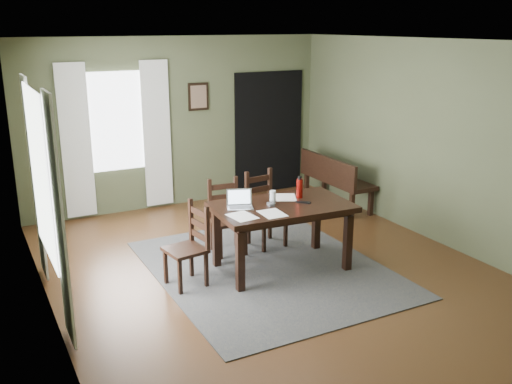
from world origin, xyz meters
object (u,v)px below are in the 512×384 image
laptop (240,203)px  chair_back_right (265,210)px  chair_end (189,246)px  water_bottle (300,188)px  bench (334,177)px  dining_table (282,212)px  chair_back_left (227,217)px

laptop → chair_back_right: bearing=63.3°
chair_end → water_bottle: size_ratio=3.49×
bench → water_bottle: size_ratio=5.48×
chair_back_right → water_bottle: (0.14, -0.64, 0.45)m
dining_table → chair_end: chair_end is taller
bench → laptop: (-2.47, -1.59, 0.37)m
chair_end → bench: (3.14, 1.65, 0.04)m
chair_end → water_bottle: bearing=83.4°
chair_back_right → water_bottle: 0.79m
laptop → water_bottle: (0.82, -0.00, 0.07)m
chair_end → laptop: size_ratio=2.64×
dining_table → laptop: (-0.49, 0.14, 0.15)m
laptop → chair_back_left: bearing=99.1°
dining_table → chair_back_right: (0.19, 0.78, -0.23)m
bench → water_bottle: water_bottle is taller
dining_table → chair_back_right: size_ratio=1.67×
chair_back_right → laptop: (-0.68, -0.64, 0.38)m
bench → water_bottle: (-1.65, -1.59, 0.44)m
chair_end → water_bottle: water_bottle is taller
dining_table → chair_back_left: (-0.37, 0.78, -0.25)m
dining_table → chair_end: bearing=179.0°
chair_back_left → water_bottle: (0.69, -0.64, 0.47)m
chair_end → chair_back_right: bearing=108.6°
chair_back_left → water_bottle: size_ratio=3.53×
chair_back_left → laptop: size_ratio=2.67×
dining_table → chair_back_right: bearing=79.9°
chair_back_left → bench: bearing=26.6°
water_bottle → bench: bearing=43.9°
chair_back_right → bench: size_ratio=0.67×
chair_end → laptop: (0.66, 0.05, 0.40)m
bench → chair_back_left: bearing=112.1°
chair_back_right → dining_table: bearing=-110.8°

